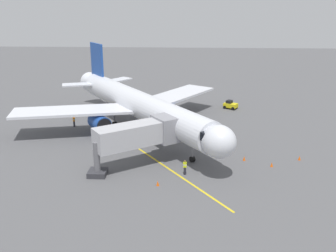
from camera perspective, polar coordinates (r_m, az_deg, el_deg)
The scene contains 11 objects.
ground_plane at distance 56.46m, azimuth -4.57°, elevation -0.70°, with size 220.00×220.00×0.00m, color #565659.
apron_lead_in_line at distance 50.68m, azimuth -5.16°, elevation -2.94°, with size 0.24×40.00×0.01m, color yellow.
airplane at distance 55.35m, azimuth -4.54°, elevation 3.25°, with size 31.07×35.15×11.50m.
jet_bridge at distance 43.47m, azimuth -3.92°, elevation -1.25°, with size 10.44×8.34×5.40m.
ground_crew_marshaller at distance 41.91m, azimuth 2.56°, elevation -6.22°, with size 0.40×0.26×1.71m.
ground_crew_wing_walker at distance 59.60m, azimuth -13.99°, elevation 0.72°, with size 0.44×0.47×1.71m.
tug_near_nose at distance 68.76m, azimuth 9.39°, elevation 3.16°, with size 2.74×2.47×1.50m.
safety_cone_nose_left at distance 45.64m, azimuth 15.37°, elevation -5.62°, with size 0.32×0.32×0.55m, color #F2590F.
safety_cone_nose_right at distance 48.50m, azimuth 19.21°, elevation -4.57°, with size 0.32×0.32×0.55m, color #F2590F.
safety_cone_wing_port at distance 46.63m, azimuth 11.41°, elevation -4.80°, with size 0.32×0.32×0.55m, color #F2590F.
safety_cone_wing_starboard at distance 39.72m, azimuth -1.55°, elevation -8.62°, with size 0.32×0.32×0.55m, color #F2590F.
Camera 1 is at (-7.35, 52.96, 18.12)m, focal length 40.44 mm.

